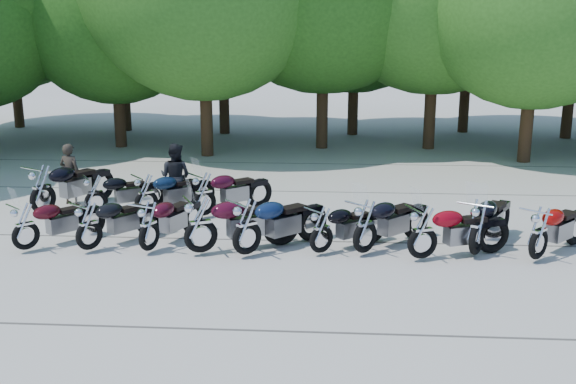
# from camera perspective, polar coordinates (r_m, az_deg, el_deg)

# --- Properties ---
(ground) EXTENTS (90.00, 90.00, 0.00)m
(ground) POSITION_cam_1_polar(r_m,az_deg,el_deg) (13.37, -0.43, -6.13)
(ground) COLOR gray
(ground) RESTS_ON ground
(tree_2) EXTENTS (7.31, 7.31, 8.97)m
(tree_2) POSITION_cam_1_polar(r_m,az_deg,el_deg) (26.66, -14.60, 15.06)
(tree_2) COLOR #3A2614
(tree_2) RESTS_ON ground
(tree_9) EXTENTS (7.59, 7.59, 9.32)m
(tree_9) POSITION_cam_1_polar(r_m,az_deg,el_deg) (33.42, -22.61, 14.50)
(tree_9) COLOR #3A2614
(tree_9) RESTS_ON ground
(tree_10) EXTENTS (7.78, 7.78, 9.55)m
(tree_10) POSITION_cam_1_polar(r_m,az_deg,el_deg) (30.92, -14.09, 15.51)
(tree_10) COLOR #3A2614
(tree_10) RESTS_ON ground
(tree_11) EXTENTS (7.56, 7.56, 9.28)m
(tree_11) POSITION_cam_1_polar(r_m,az_deg,el_deg) (29.34, -5.62, 15.64)
(tree_11) COLOR #3A2614
(tree_11) RESTS_ON ground
(motorcycle_0) EXTENTS (1.83, 2.00, 1.18)m
(motorcycle_0) POSITION_cam_1_polar(r_m,az_deg,el_deg) (14.90, -21.39, -2.62)
(motorcycle_0) COLOR #37070F
(motorcycle_0) RESTS_ON ground
(motorcycle_1) EXTENTS (1.83, 2.10, 1.21)m
(motorcycle_1) POSITION_cam_1_polar(r_m,az_deg,el_deg) (14.46, -16.54, -2.63)
(motorcycle_1) COLOR black
(motorcycle_1) RESTS_ON ground
(motorcycle_2) EXTENTS (1.45, 2.26, 1.23)m
(motorcycle_2) POSITION_cam_1_polar(r_m,az_deg,el_deg) (14.11, -11.72, -2.72)
(motorcycle_2) COLOR #370714
(motorcycle_2) RESTS_ON ground
(motorcycle_3) EXTENTS (2.53, 1.76, 1.39)m
(motorcycle_3) POSITION_cam_1_polar(r_m,az_deg,el_deg) (13.75, -7.42, -2.63)
(motorcycle_3) COLOR #370717
(motorcycle_3) RESTS_ON ground
(motorcycle_4) EXTENTS (2.27, 2.18, 1.36)m
(motorcycle_4) POSITION_cam_1_polar(r_m,az_deg,el_deg) (13.57, -3.51, -2.82)
(motorcycle_4) COLOR #0D1B3C
(motorcycle_4) RESTS_ON ground
(motorcycle_5) EXTENTS (1.95, 1.78, 1.15)m
(motorcycle_5) POSITION_cam_1_polar(r_m,az_deg,el_deg) (13.71, 2.85, -3.10)
(motorcycle_5) COLOR black
(motorcycle_5) RESTS_ON ground
(motorcycle_6) EXTENTS (2.13, 2.15, 1.31)m
(motorcycle_6) POSITION_cam_1_polar(r_m,az_deg,el_deg) (13.75, 6.55, -2.77)
(motorcycle_6) COLOR black
(motorcycle_6) RESTS_ON ground
(motorcycle_7) EXTENTS (2.36, 1.51, 1.28)m
(motorcycle_7) POSITION_cam_1_polar(r_m,az_deg,el_deg) (13.58, 11.36, -3.23)
(motorcycle_7) COLOR maroon
(motorcycle_7) RESTS_ON ground
(motorcycle_8) EXTENTS (1.81, 2.44, 1.35)m
(motorcycle_8) POSITION_cam_1_polar(r_m,az_deg,el_deg) (14.07, 15.75, -2.74)
(motorcycle_8) COLOR black
(motorcycle_8) RESTS_ON ground
(motorcycle_9) EXTENTS (2.04, 2.09, 1.27)m
(motorcycle_9) POSITION_cam_1_polar(r_m,az_deg,el_deg) (14.19, 20.51, -3.16)
(motorcycle_9) COLOR #890705
(motorcycle_9) RESTS_ON ground
(motorcycle_10) EXTENTS (1.94, 2.60, 1.44)m
(motorcycle_10) POSITION_cam_1_polar(r_m,az_deg,el_deg) (17.53, -20.10, 0.33)
(motorcycle_10) COLOR black
(motorcycle_10) RESTS_ON ground
(motorcycle_11) EXTENTS (2.04, 1.63, 1.15)m
(motorcycle_11) POSITION_cam_1_polar(r_m,az_deg,el_deg) (17.22, -15.98, -0.08)
(motorcycle_11) COLOR black
(motorcycle_11) RESTS_ON ground
(motorcycle_12) EXTENTS (2.07, 1.88, 1.22)m
(motorcycle_12) POSITION_cam_1_polar(r_m,az_deg,el_deg) (16.76, -11.94, -0.11)
(motorcycle_12) COLOR #0B1B32
(motorcycle_12) RESTS_ON ground
(motorcycle_13) EXTENTS (2.16, 1.99, 1.28)m
(motorcycle_13) POSITION_cam_1_polar(r_m,az_deg,el_deg) (16.46, -7.14, -0.06)
(motorcycle_13) COLOR #310617
(motorcycle_13) RESTS_ON ground
(rider_0) EXTENTS (0.67, 0.52, 1.62)m
(rider_0) POSITION_cam_1_polar(r_m,az_deg,el_deg) (18.49, -17.95, 1.46)
(rider_0) COLOR black
(rider_0) RESTS_ON ground
(rider_1) EXTENTS (0.98, 0.85, 1.72)m
(rider_1) POSITION_cam_1_polar(r_m,az_deg,el_deg) (17.30, -9.51, 1.29)
(rider_1) COLOR black
(rider_1) RESTS_ON ground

